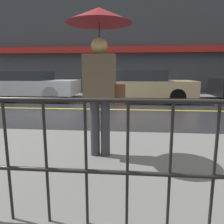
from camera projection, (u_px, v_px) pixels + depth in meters
name	position (u px, v px, depth m)	size (l,w,h in m)	color
ground_plane	(87.00, 109.00, 8.03)	(80.00, 80.00, 0.00)	#262628
sidewalk_near	(18.00, 162.00, 3.21)	(28.00, 3.08, 0.12)	#60605E
sidewalk_far	(103.00, 95.00, 12.39)	(28.00, 2.18, 0.12)	#60605E
lane_marking	(87.00, 109.00, 8.03)	(25.20, 0.12, 0.01)	gold
building_storefront	(105.00, 47.00, 13.08)	(28.00, 0.85, 5.60)	#383D42
pedestrian	(100.00, 48.00, 3.02)	(0.91, 0.91, 2.09)	#333338
car_silver	(26.00, 85.00, 10.35)	(4.79, 1.93, 1.38)	#B2B5BA
car_tan	(141.00, 85.00, 9.86)	(4.57, 1.86, 1.42)	tan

